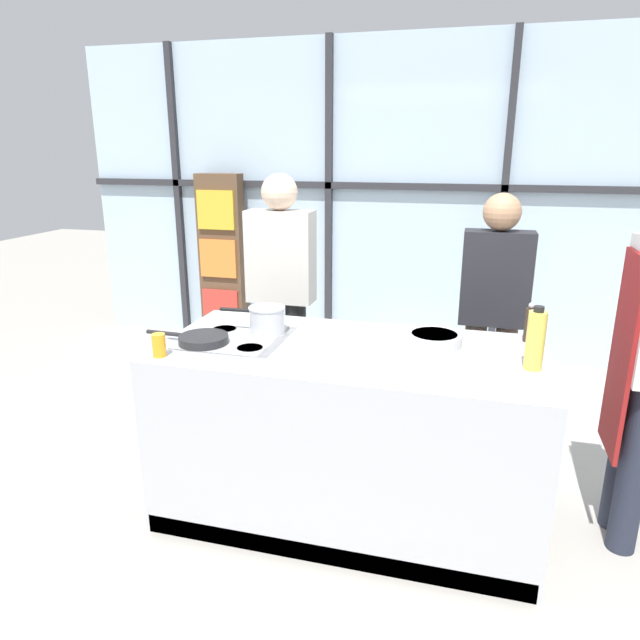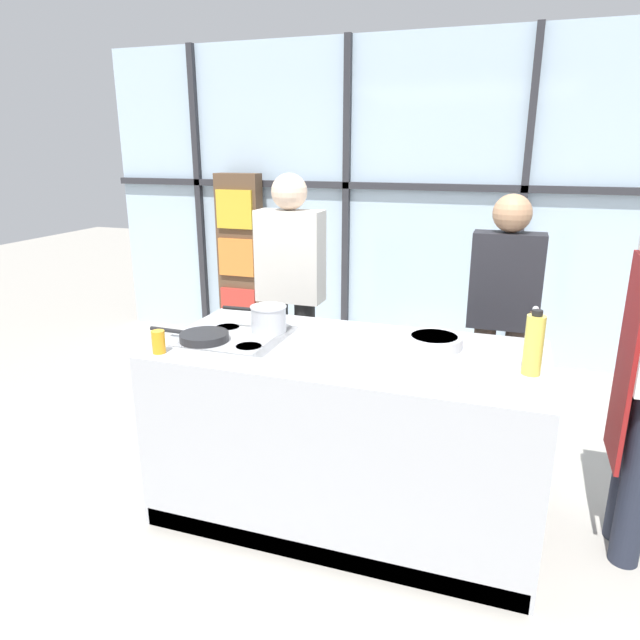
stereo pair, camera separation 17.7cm
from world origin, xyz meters
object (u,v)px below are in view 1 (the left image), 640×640
at_px(spectator_far_left, 281,284).
at_px(juice_glass_near, 159,345).
at_px(mixing_bowl, 434,339).
at_px(pepper_grinder, 530,324).
at_px(frying_pan, 202,339).
at_px(white_plate, 437,378).
at_px(saucepan, 267,319).
at_px(spectator_center_left, 494,306).
at_px(oil_bottle, 535,340).

distance_m(spectator_far_left, juice_glass_near, 1.36).
bearing_deg(mixing_bowl, pepper_grinder, 21.06).
bearing_deg(spectator_far_left, frying_pan, 88.08).
xyz_separation_m(frying_pan, pepper_grinder, (1.59, 0.46, 0.07)).
height_order(frying_pan, white_plate, frying_pan).
bearing_deg(frying_pan, mixing_bowl, 13.97).
relative_size(saucepan, juice_glass_near, 3.23).
bearing_deg(juice_glass_near, spectator_center_left, 41.14).
xyz_separation_m(spectator_center_left, white_plate, (-0.26, -1.29, 0.01)).
distance_m(saucepan, mixing_bowl, 0.88).
distance_m(spectator_far_left, white_plate, 1.73).
relative_size(spectator_far_left, mixing_bowl, 6.15).
height_order(spectator_center_left, mixing_bowl, spectator_center_left).
distance_m(frying_pan, white_plate, 1.19).
height_order(spectator_far_left, spectator_center_left, spectator_far_left).
distance_m(frying_pan, mixing_bowl, 1.17).
xyz_separation_m(white_plate, pepper_grinder, (0.41, 0.63, 0.09)).
height_order(frying_pan, juice_glass_near, juice_glass_near).
distance_m(saucepan, white_plate, 1.02).
xyz_separation_m(oil_bottle, juice_glass_near, (-1.69, -0.29, -0.08)).
distance_m(spectator_far_left, mixing_bowl, 1.38).
bearing_deg(saucepan, oil_bottle, -7.87).
xyz_separation_m(mixing_bowl, juice_glass_near, (-1.24, -0.51, 0.02)).
relative_size(white_plate, oil_bottle, 0.84).
bearing_deg(spectator_center_left, frying_pan, 37.94).
bearing_deg(spectator_center_left, pepper_grinder, 103.22).
bearing_deg(juice_glass_near, pepper_grinder, 22.02).
bearing_deg(pepper_grinder, saucepan, -171.09).
height_order(saucepan, mixing_bowl, saucepan).
distance_m(oil_bottle, pepper_grinder, 0.40).
distance_m(mixing_bowl, oil_bottle, 0.51).
xyz_separation_m(white_plate, juice_glass_near, (-1.29, -0.06, 0.05)).
distance_m(spectator_far_left, pepper_grinder, 1.69).
height_order(spectator_center_left, pepper_grinder, spectator_center_left).
bearing_deg(frying_pan, saucepan, 44.38).
distance_m(oil_bottle, juice_glass_near, 1.72).
bearing_deg(white_plate, frying_pan, 171.79).
height_order(oil_bottle, juice_glass_near, oil_bottle).
height_order(spectator_far_left, frying_pan, spectator_far_left).
bearing_deg(juice_glass_near, white_plate, 2.59).
bearing_deg(oil_bottle, saucepan, 172.13).
xyz_separation_m(spectator_far_left, mixing_bowl, (1.10, -0.84, -0.02)).
xyz_separation_m(saucepan, oil_bottle, (1.33, -0.18, 0.06)).
xyz_separation_m(saucepan, pepper_grinder, (1.34, 0.21, 0.02)).
xyz_separation_m(mixing_bowl, pepper_grinder, (0.46, 0.18, 0.06)).
xyz_separation_m(saucepan, mixing_bowl, (0.88, 0.03, -0.04)).
bearing_deg(white_plate, spectator_far_left, 131.54).
xyz_separation_m(frying_pan, juice_glass_near, (-0.11, -0.23, 0.03)).
distance_m(spectator_far_left, oil_bottle, 1.87).
bearing_deg(white_plate, pepper_grinder, 56.86).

